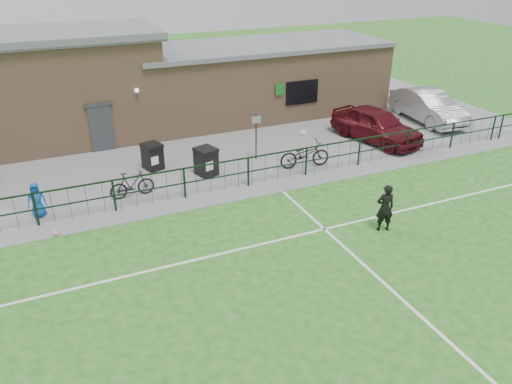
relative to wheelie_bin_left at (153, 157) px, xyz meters
name	(u,v)px	position (x,y,z in m)	size (l,w,h in m)	color
ground	(338,322)	(1.95, -11.08, -0.52)	(90.00, 90.00, 0.00)	#225D1B
paving_strip	(183,143)	(1.95, 2.42, -0.51)	(34.00, 13.00, 0.02)	slate
pitch_line_touch	(226,193)	(1.95, -3.28, -0.52)	(28.00, 0.10, 0.01)	white
pitch_line_mid	(269,242)	(1.95, -7.08, -0.52)	(28.00, 0.10, 0.01)	white
pitch_line_perp	(404,301)	(3.95, -11.08, -0.52)	(0.10, 16.00, 0.01)	white
perimeter_fence	(224,176)	(1.95, -3.08, 0.08)	(28.00, 0.10, 1.20)	black
wheelie_bin_left	(153,157)	(0.00, 0.00, 0.00)	(0.66, 0.75, 1.00)	black
wheelie_bin_right	(206,162)	(1.82, -1.45, 0.02)	(0.69, 0.79, 1.05)	black
sign_post	(256,137)	(4.31, -0.72, 0.50)	(0.06, 0.06, 2.00)	black
car_maroon	(376,125)	(10.34, -0.94, 0.29)	(1.85, 4.61, 1.57)	#4D0D14
car_silver	(428,106)	(14.57, 0.42, 0.30)	(1.69, 4.84, 1.59)	#94979B
bicycle_d	(132,184)	(-1.28, -2.24, -0.01)	(0.46, 1.64, 0.99)	black
bicycle_e	(305,155)	(5.78, -2.36, 0.05)	(0.73, 2.10, 1.10)	black
spectator_child	(36,200)	(-4.49, -2.44, 0.12)	(0.61, 0.40, 1.24)	#124CB0
goalkeeper_kick	(382,206)	(5.61, -7.77, 0.33)	(1.78, 3.51, 2.60)	black
ball_ground	(56,233)	(-4.08, -3.99, -0.42)	(0.20, 0.20, 0.20)	silver
clubhouse	(145,83)	(1.07, 5.42, 1.70)	(24.25, 5.40, 4.96)	#A17C5A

